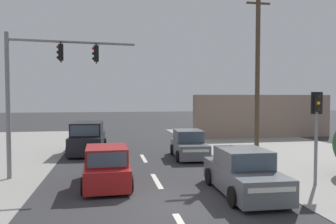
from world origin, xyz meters
name	(u,v)px	position (x,y,z in m)	size (l,w,h in m)	color
ground_plane	(170,205)	(0.00, 0.00, 0.00)	(140.00, 140.00, 0.00)	#303033
lane_dash_mid	(157,181)	(0.00, 3.00, 0.00)	(0.20, 2.40, 0.01)	silver
lane_dash_far	(144,158)	(0.00, 8.00, 0.00)	(0.20, 2.40, 0.01)	silver
utility_pole_midground_right	(258,66)	(6.52, 7.71, 5.14)	(1.80, 0.26, 9.81)	#4C3D2B
traffic_signal_mast	(41,78)	(-4.62, 4.48, 4.15)	(5.28, 0.62, 6.00)	slate
pedestal_signal_right_kerb	(316,122)	(5.88, 1.30, 2.42)	(0.44, 0.30, 3.56)	slate
shopfront_wall_far	(263,116)	(11.00, 16.00, 1.80)	(12.00, 1.00, 3.60)	gray
hatchback_kerbside_parked	(107,167)	(-1.96, 2.61, 0.70)	(1.86, 3.68, 1.53)	maroon
sedan_receding_far	(243,173)	(2.73, 0.75, 0.70)	(1.96, 4.27, 1.56)	slate
suv_oncoming_mid	(88,139)	(-3.14, 10.28, 0.88)	(2.19, 4.60, 1.90)	black
hatchback_oncoming_near	(189,145)	(2.53, 7.83, 0.70)	(1.94, 3.72, 1.53)	slate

